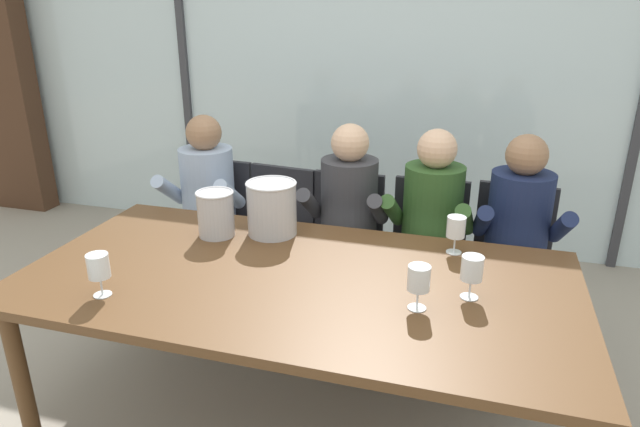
{
  "coord_description": "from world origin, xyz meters",
  "views": [
    {
      "loc": [
        0.68,
        -1.95,
        1.81
      ],
      "look_at": [
        0.0,
        0.35,
        0.9
      ],
      "focal_mm": 31.18,
      "sensor_mm": 36.0,
      "label": 1
    }
  ],
  "objects_px": {
    "chair_left_of_center": "(276,229)",
    "ice_bucket_secondary": "(216,213)",
    "wine_glass_by_right_taster": "(419,280)",
    "dining_table": "(296,289)",
    "person_olive_shirt": "(429,226)",
    "chair_near_window_right": "(510,254)",
    "wine_glass_center_pour": "(456,229)",
    "wine_glass_by_left_taster": "(98,267)",
    "wine_glass_near_bucket": "(472,270)",
    "person_charcoal_jacket": "(345,218)",
    "chair_near_curtain": "(216,220)",
    "person_navy_polo": "(518,236)",
    "person_pale_blue_shirt": "(204,203)",
    "ice_bucket_primary": "(272,208)",
    "chair_right_of_center": "(426,246)",
    "chair_center": "(344,238)"
  },
  "relations": [
    {
      "from": "chair_near_curtain",
      "to": "wine_glass_near_bucket",
      "type": "relative_size",
      "value": 5.07
    },
    {
      "from": "chair_near_window_right",
      "to": "wine_glass_center_pour",
      "type": "relative_size",
      "value": 5.07
    },
    {
      "from": "chair_right_of_center",
      "to": "person_charcoal_jacket",
      "type": "distance_m",
      "value": 0.5
    },
    {
      "from": "person_pale_blue_shirt",
      "to": "wine_glass_center_pour",
      "type": "distance_m",
      "value": 1.56
    },
    {
      "from": "chair_left_of_center",
      "to": "ice_bucket_secondary",
      "type": "relative_size",
      "value": 3.94
    },
    {
      "from": "person_charcoal_jacket",
      "to": "person_olive_shirt",
      "type": "xyz_separation_m",
      "value": [
        0.46,
        0.0,
        0.0
      ]
    },
    {
      "from": "person_pale_blue_shirt",
      "to": "ice_bucket_primary",
      "type": "xyz_separation_m",
      "value": [
        0.62,
        -0.45,
        0.19
      ]
    },
    {
      "from": "wine_glass_center_pour",
      "to": "chair_near_window_right",
      "type": "bearing_deg",
      "value": 63.99
    },
    {
      "from": "ice_bucket_primary",
      "to": "wine_glass_by_right_taster",
      "type": "xyz_separation_m",
      "value": [
        0.77,
        -0.52,
        -0.02
      ]
    },
    {
      "from": "person_pale_blue_shirt",
      "to": "chair_near_curtain",
      "type": "bearing_deg",
      "value": 90.21
    },
    {
      "from": "chair_near_curtain",
      "to": "person_navy_polo",
      "type": "distance_m",
      "value": 1.82
    },
    {
      "from": "ice_bucket_primary",
      "to": "ice_bucket_secondary",
      "type": "xyz_separation_m",
      "value": [
        -0.25,
        -0.1,
        -0.02
      ]
    },
    {
      "from": "person_pale_blue_shirt",
      "to": "wine_glass_near_bucket",
      "type": "xyz_separation_m",
      "value": [
        1.58,
        -0.84,
        0.18
      ]
    },
    {
      "from": "chair_left_of_center",
      "to": "ice_bucket_primary",
      "type": "height_order",
      "value": "ice_bucket_primary"
    },
    {
      "from": "person_olive_shirt",
      "to": "wine_glass_by_left_taster",
      "type": "bearing_deg",
      "value": -127.71
    },
    {
      "from": "chair_near_window_right",
      "to": "person_navy_polo",
      "type": "distance_m",
      "value": 0.23
    },
    {
      "from": "dining_table",
      "to": "wine_glass_by_right_taster",
      "type": "relative_size",
      "value": 13.2
    },
    {
      "from": "person_pale_blue_shirt",
      "to": "ice_bucket_primary",
      "type": "bearing_deg",
      "value": -40.28
    },
    {
      "from": "dining_table",
      "to": "chair_right_of_center",
      "type": "xyz_separation_m",
      "value": [
        0.45,
        0.98,
        -0.17
      ]
    },
    {
      "from": "chair_left_of_center",
      "to": "wine_glass_near_bucket",
      "type": "height_order",
      "value": "wine_glass_near_bucket"
    },
    {
      "from": "chair_near_window_right",
      "to": "wine_glass_center_pour",
      "type": "bearing_deg",
      "value": -111.55
    },
    {
      "from": "person_charcoal_jacket",
      "to": "wine_glass_by_left_taster",
      "type": "relative_size",
      "value": 6.91
    },
    {
      "from": "person_olive_shirt",
      "to": "wine_glass_by_left_taster",
      "type": "height_order",
      "value": "person_olive_shirt"
    },
    {
      "from": "chair_near_curtain",
      "to": "ice_bucket_secondary",
      "type": "relative_size",
      "value": 3.94
    },
    {
      "from": "ice_bucket_secondary",
      "to": "wine_glass_near_bucket",
      "type": "distance_m",
      "value": 1.24
    },
    {
      "from": "person_pale_blue_shirt",
      "to": "person_olive_shirt",
      "type": "relative_size",
      "value": 1.0
    },
    {
      "from": "dining_table",
      "to": "person_olive_shirt",
      "type": "distance_m",
      "value": 0.97
    },
    {
      "from": "chair_center",
      "to": "ice_bucket_secondary",
      "type": "distance_m",
      "value": 0.89
    },
    {
      "from": "chair_center",
      "to": "person_pale_blue_shirt",
      "type": "height_order",
      "value": "person_pale_blue_shirt"
    },
    {
      "from": "person_olive_shirt",
      "to": "wine_glass_by_right_taster",
      "type": "xyz_separation_m",
      "value": [
        0.05,
        -0.97,
        0.18
      ]
    },
    {
      "from": "dining_table",
      "to": "ice_bucket_secondary",
      "type": "xyz_separation_m",
      "value": [
        -0.51,
        0.3,
        0.18
      ]
    },
    {
      "from": "chair_left_of_center",
      "to": "wine_glass_by_right_taster",
      "type": "bearing_deg",
      "value": -41.61
    },
    {
      "from": "chair_left_of_center",
      "to": "wine_glass_by_left_taster",
      "type": "bearing_deg",
      "value": -92.08
    },
    {
      "from": "person_charcoal_jacket",
      "to": "ice_bucket_primary",
      "type": "bearing_deg",
      "value": -121.18
    },
    {
      "from": "person_charcoal_jacket",
      "to": "chair_near_window_right",
      "type": "bearing_deg",
      "value": 8.06
    },
    {
      "from": "chair_right_of_center",
      "to": "ice_bucket_secondary",
      "type": "distance_m",
      "value": 1.22
    },
    {
      "from": "dining_table",
      "to": "ice_bucket_secondary",
      "type": "bearing_deg",
      "value": 149.44
    },
    {
      "from": "person_pale_blue_shirt",
      "to": "wine_glass_by_right_taster",
      "type": "distance_m",
      "value": 1.71
    },
    {
      "from": "chair_left_of_center",
      "to": "chair_center",
      "type": "bearing_deg",
      "value": 5.12
    },
    {
      "from": "chair_near_curtain",
      "to": "wine_glass_by_right_taster",
      "type": "xyz_separation_m",
      "value": [
        1.4,
        -1.13,
        0.35
      ]
    },
    {
      "from": "chair_near_curtain",
      "to": "wine_glass_near_bucket",
      "type": "xyz_separation_m",
      "value": [
        1.59,
        -1.0,
        0.35
      ]
    },
    {
      "from": "person_charcoal_jacket",
      "to": "person_olive_shirt",
      "type": "bearing_deg",
      "value": -1.75
    },
    {
      "from": "wine_glass_by_left_taster",
      "to": "chair_left_of_center",
      "type": "bearing_deg",
      "value": 81.32
    },
    {
      "from": "dining_table",
      "to": "wine_glass_near_bucket",
      "type": "bearing_deg",
      "value": 1.4
    },
    {
      "from": "chair_left_of_center",
      "to": "chair_near_window_right",
      "type": "bearing_deg",
      "value": 8.04
    },
    {
      "from": "wine_glass_near_bucket",
      "to": "chair_center",
      "type": "bearing_deg",
      "value": 127.68
    },
    {
      "from": "person_navy_polo",
      "to": "wine_glass_by_left_taster",
      "type": "relative_size",
      "value": 6.91
    },
    {
      "from": "chair_right_of_center",
      "to": "person_charcoal_jacket",
      "type": "height_order",
      "value": "person_charcoal_jacket"
    },
    {
      "from": "person_navy_polo",
      "to": "person_pale_blue_shirt",
      "type": "bearing_deg",
      "value": 175.85
    },
    {
      "from": "person_charcoal_jacket",
      "to": "wine_glass_center_pour",
      "type": "height_order",
      "value": "person_charcoal_jacket"
    }
  ]
}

